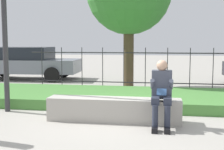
{
  "coord_description": "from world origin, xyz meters",
  "views": [
    {
      "loc": [
        0.9,
        -6.18,
        1.64
      ],
      "look_at": [
        -0.29,
        1.12,
        0.83
      ],
      "focal_mm": 50.0,
      "sensor_mm": 36.0,
      "label": 1
    }
  ],
  "objects": [
    {
      "name": "ground_plane",
      "position": [
        0.0,
        0.0,
        0.0
      ],
      "size": [
        60.0,
        60.0,
        0.0
      ],
      "primitive_type": "plane",
      "color": "#A8A399"
    },
    {
      "name": "person_seated_reader",
      "position": [
        0.89,
        -0.28,
        0.7
      ],
      "size": [
        0.42,
        0.73,
        1.28
      ],
      "color": "black",
      "rests_on": "ground_plane"
    },
    {
      "name": "stone_bench",
      "position": [
        -0.07,
        0.0,
        0.21
      ],
      "size": [
        2.72,
        0.48,
        0.48
      ],
      "color": "#ADA89E",
      "rests_on": "ground_plane"
    },
    {
      "name": "iron_fence",
      "position": [
        0.0,
        3.91,
        0.75
      ],
      "size": [
        7.04,
        0.03,
        1.43
      ],
      "color": "#232326",
      "rests_on": "ground_plane"
    },
    {
      "name": "grass_berm",
      "position": [
        0.0,
        2.0,
        0.13
      ],
      "size": [
        9.04,
        2.61,
        0.25
      ],
      "color": "#4C893D",
      "rests_on": "ground_plane"
    },
    {
      "name": "car_parked_left",
      "position": [
        -4.93,
        6.36,
        0.73
      ],
      "size": [
        4.62,
        2.12,
        1.38
      ],
      "rotation": [
        0.0,
        0.0,
        0.05
      ],
      "color": "slate",
      "rests_on": "ground_plane"
    }
  ]
}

